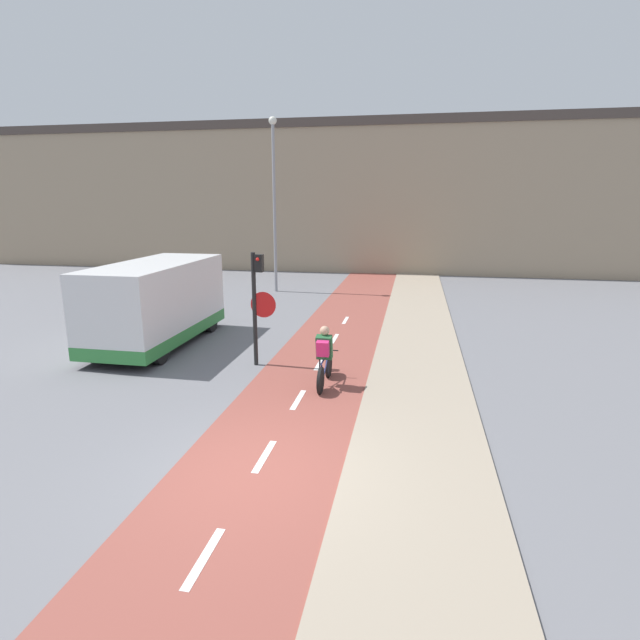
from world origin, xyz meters
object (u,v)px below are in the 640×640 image
Objects in this scene: street_lamp_far at (274,190)px; cyclist_near at (324,357)px; van at (157,305)px; traffic_light_pole at (257,296)px.

street_lamp_far is 4.60× the size of cyclist_near.
traffic_light_pole is at bearing -20.22° from van.
traffic_light_pole reaches higher than van.
traffic_light_pole is 3.83m from van.
traffic_light_pole is 1.74× the size of cyclist_near.
street_lamp_far reaches higher than traffic_light_pole.
traffic_light_pole reaches higher than cyclist_near.
cyclist_near is 6.06m from van.
van is (-5.50, 2.49, 0.52)m from cyclist_near.
cyclist_near is at bearing -31.21° from traffic_light_pole.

